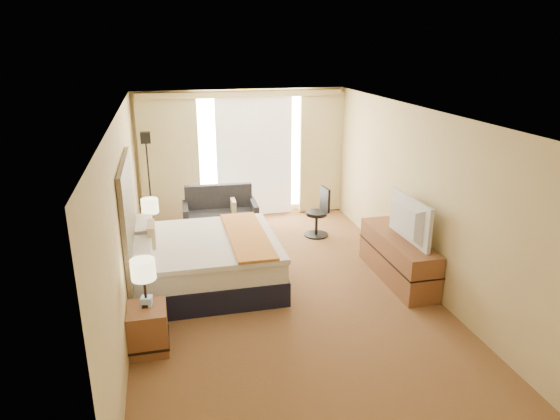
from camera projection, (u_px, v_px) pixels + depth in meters
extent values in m
cube|color=#562418|center=(281.00, 291.00, 7.34)|extent=(4.20, 7.00, 0.02)
cube|color=white|center=(282.00, 113.00, 6.51)|extent=(4.20, 7.00, 0.02)
cube|color=#D4C081|center=(242.00, 154.00, 10.15)|extent=(4.20, 0.02, 2.60)
cube|color=#D4C081|center=(391.00, 353.00, 3.70)|extent=(4.20, 0.02, 2.60)
cube|color=#D4C081|center=(124.00, 219.00, 6.47)|extent=(0.02, 7.00, 2.60)
cube|color=#D4C081|center=(419.00, 197.00, 7.38)|extent=(0.02, 7.00, 2.60)
cube|color=black|center=(129.00, 215.00, 6.67)|extent=(0.06, 1.85, 1.50)
cube|color=brown|center=(148.00, 329.00, 5.88)|extent=(0.45, 0.52, 0.55)
cube|color=brown|center=(150.00, 248.00, 8.19)|extent=(0.45, 0.52, 0.55)
cube|color=brown|center=(398.00, 258.00, 7.63)|extent=(0.50, 1.80, 0.70)
cube|color=silver|center=(254.00, 153.00, 10.17)|extent=(2.30, 0.02, 2.30)
cube|color=beige|center=(169.00, 161.00, 9.74)|extent=(1.15, 0.09, 2.50)
cube|color=beige|center=(321.00, 153.00, 10.41)|extent=(0.90, 0.09, 2.50)
cube|color=white|center=(255.00, 156.00, 10.15)|extent=(1.55, 0.04, 2.50)
cube|color=#D4C081|center=(242.00, 94.00, 9.61)|extent=(4.00, 0.16, 0.12)
cube|color=black|center=(206.00, 273.00, 7.50)|extent=(2.13, 1.93, 0.36)
cube|color=silver|center=(205.00, 253.00, 7.40)|extent=(2.08, 1.88, 0.30)
cube|color=silver|center=(210.00, 241.00, 7.36)|extent=(1.95, 1.95, 0.07)
cube|color=#BE712B|center=(247.00, 235.00, 7.46)|extent=(0.56, 1.95, 0.04)
cube|color=silver|center=(141.00, 252.00, 6.68)|extent=(0.28, 0.79, 0.18)
cube|color=silver|center=(143.00, 228.00, 7.54)|extent=(0.28, 0.79, 0.18)
cube|color=beige|center=(152.00, 236.00, 7.13)|extent=(0.10, 0.43, 0.37)
cube|color=maroon|center=(221.00, 226.00, 9.55)|extent=(1.42, 0.79, 0.25)
cube|color=#2E2F33|center=(221.00, 217.00, 9.44)|extent=(1.31, 0.64, 0.16)
cube|color=#2E2F33|center=(219.00, 198.00, 9.68)|extent=(1.30, 0.18, 0.55)
cube|color=#2E2F33|center=(186.00, 217.00, 9.36)|extent=(0.12, 0.75, 0.45)
cube|color=#2E2F33|center=(254.00, 213.00, 9.60)|extent=(0.12, 0.75, 0.45)
cube|color=beige|center=(233.00, 208.00, 9.43)|extent=(0.09, 0.35, 0.32)
cube|color=black|center=(153.00, 230.00, 9.69)|extent=(0.24, 0.24, 0.03)
cylinder|color=black|center=(150.00, 187.00, 9.42)|extent=(0.03, 0.03, 1.71)
cube|color=black|center=(145.00, 138.00, 9.11)|extent=(0.18, 0.18, 0.20)
cylinder|color=black|center=(316.00, 235.00, 9.44)|extent=(0.45, 0.45, 0.03)
cylinder|color=black|center=(316.00, 224.00, 9.37)|extent=(0.05, 0.05, 0.40)
cylinder|color=black|center=(317.00, 213.00, 9.30)|extent=(0.40, 0.40, 0.06)
cube|color=black|center=(325.00, 199.00, 9.27)|extent=(0.09, 0.36, 0.45)
cube|color=black|center=(147.00, 305.00, 5.83)|extent=(0.10, 0.10, 0.04)
cylinder|color=black|center=(145.00, 290.00, 5.77)|extent=(0.03, 0.03, 0.35)
cylinder|color=#FFF1BF|center=(143.00, 269.00, 5.68)|extent=(0.28, 0.28, 0.24)
cube|color=black|center=(152.00, 231.00, 8.09)|extent=(0.10, 0.10, 0.04)
cylinder|color=black|center=(151.00, 220.00, 8.03)|extent=(0.03, 0.03, 0.33)
cylinder|color=#FFF1BF|center=(150.00, 206.00, 7.95)|extent=(0.27, 0.27, 0.23)
cube|color=#98BCEB|center=(147.00, 301.00, 5.83)|extent=(0.14, 0.14, 0.11)
cube|color=black|center=(152.00, 232.00, 8.01)|extent=(0.16, 0.13, 0.06)
imported|color=black|center=(403.00, 220.00, 7.25)|extent=(0.17, 1.14, 0.66)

